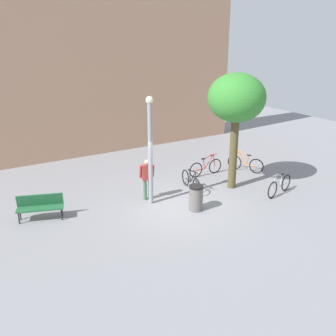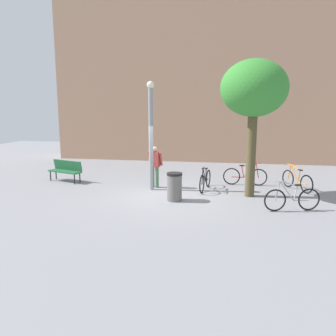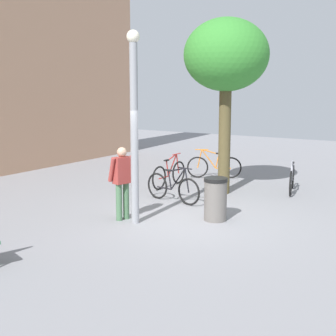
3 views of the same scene
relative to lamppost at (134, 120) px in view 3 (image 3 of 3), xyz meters
name	(u,v)px [view 3 (image 3 of 3)]	position (x,y,z in m)	size (l,w,h in m)	color
ground_plane	(186,218)	(0.91, -0.78, -2.29)	(36.00, 36.00, 0.00)	gray
lamppost	(134,120)	(0.00, 0.00, 0.00)	(0.28, 0.28, 4.18)	gray
person_by_lamppost	(122,178)	(0.06, 0.40, -1.33)	(0.63, 0.39, 1.67)	#47704C
plaza_tree	(226,57)	(3.76, -0.36, 1.50)	(2.33, 2.33, 4.85)	brown
bicycle_silver	(292,179)	(4.94, -1.95, -1.91)	(1.76, 0.51, 0.97)	black
bicycle_red	(169,174)	(3.69, 1.43, -1.91)	(1.81, 0.08, 0.97)	black
bicycle_black	(173,188)	(2.10, 0.31, -1.91)	(0.34, 1.79, 0.97)	black
bicycle_orange	(214,167)	(5.64, 0.91, -1.91)	(0.88, 1.63, 0.97)	black
trash_bin	(215,199)	(1.14, -1.41, -1.80)	(0.54, 0.54, 0.98)	#66605B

